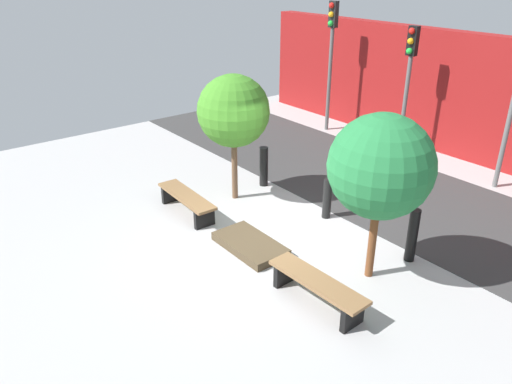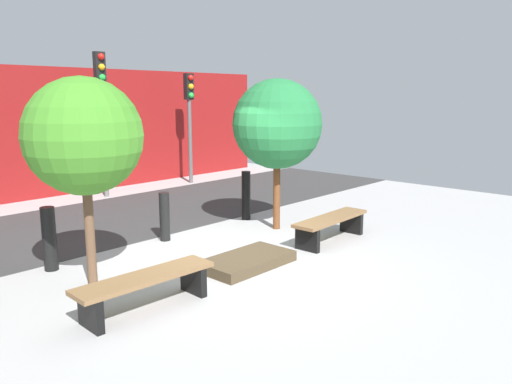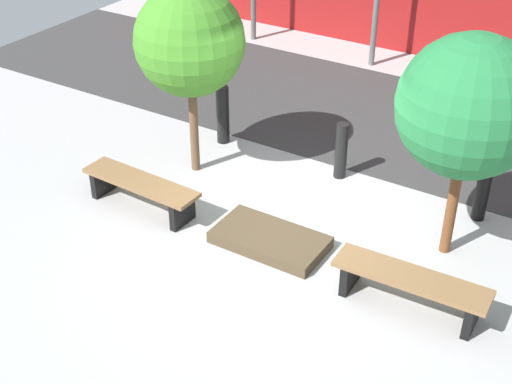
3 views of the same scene
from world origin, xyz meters
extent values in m
plane|color=#A1A1A1|center=(0.00, 0.00, 0.00)|extent=(18.00, 18.00, 0.00)
cube|color=#343434|center=(0.00, 4.09, 0.01)|extent=(18.00, 3.99, 0.01)
cube|color=black|center=(-2.83, -0.47, 0.20)|extent=(0.12, 0.47, 0.40)
cube|color=black|center=(-1.31, -0.52, 0.20)|extent=(0.12, 0.47, 0.40)
cube|color=brown|center=(-2.07, -0.49, 0.43)|extent=(1.90, 0.53, 0.06)
cube|color=black|center=(1.31, -0.52, 0.21)|extent=(0.12, 0.47, 0.41)
cube|color=black|center=(2.83, -0.47, 0.21)|extent=(0.12, 0.47, 0.41)
cube|color=brown|center=(2.07, -0.49, 0.44)|extent=(1.90, 0.54, 0.06)
cube|color=#493B28|center=(0.00, -0.29, 0.08)|extent=(1.53, 0.83, 0.17)
cylinder|color=brown|center=(-2.07, 0.84, 0.85)|extent=(0.14, 0.14, 1.70)
sphere|color=#3F8325|center=(-2.07, 0.84, 2.15)|extent=(1.64, 1.64, 1.64)
cylinder|color=brown|center=(2.07, 0.84, 0.83)|extent=(0.14, 0.14, 1.65)
sphere|color=#23713A|center=(2.07, 0.84, 2.14)|extent=(1.78, 1.78, 1.78)
cylinder|color=black|center=(-2.21, 1.85, 0.51)|extent=(0.22, 0.22, 1.01)
cylinder|color=black|center=(0.00, 1.85, 0.46)|extent=(0.19, 0.19, 0.92)
cylinder|color=black|center=(2.21, 1.85, 0.54)|extent=(0.19, 0.19, 1.07)
camera|label=1|loc=(6.77, -5.47, 5.25)|focal=35.00mm
camera|label=2|loc=(-5.53, -5.59, 2.71)|focal=35.00mm
camera|label=3|loc=(3.99, -7.07, 5.81)|focal=50.00mm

